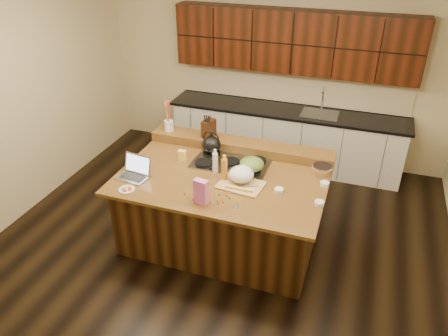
% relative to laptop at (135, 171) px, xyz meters
% --- Properties ---
extents(room, '(5.52, 5.02, 2.72)m').
position_rel_laptop_xyz_m(room, '(0.96, 0.33, 0.37)').
color(room, black).
rests_on(room, ground).
extents(island, '(2.40, 1.60, 0.92)m').
position_rel_laptop_xyz_m(island, '(0.96, 0.33, -0.52)').
color(island, black).
rests_on(island, ground).
extents(back_ledge, '(2.40, 0.30, 0.12)m').
position_rel_laptop_xyz_m(back_ledge, '(0.96, 1.03, -0.00)').
color(back_ledge, black).
rests_on(back_ledge, island).
extents(cooktop, '(0.92, 0.52, 0.05)m').
position_rel_laptop_xyz_m(cooktop, '(0.96, 0.63, -0.05)').
color(cooktop, gray).
rests_on(cooktop, island).
extents(back_counter, '(3.70, 0.66, 2.40)m').
position_rel_laptop_xyz_m(back_counter, '(1.26, 2.56, -0.00)').
color(back_counter, silver).
rests_on(back_counter, ground).
extents(kettle, '(0.31, 0.31, 0.22)m').
position_rel_laptop_xyz_m(kettle, '(0.66, 0.76, 0.09)').
color(kettle, black).
rests_on(kettle, cooktop).
extents(green_bowl, '(0.33, 0.33, 0.16)m').
position_rel_laptop_xyz_m(green_bowl, '(1.26, 0.50, 0.06)').
color(green_bowl, '#4E6D2B').
rests_on(green_bowl, cooktop).
extents(laptop, '(0.38, 0.31, 0.24)m').
position_rel_laptop_xyz_m(laptop, '(0.00, 0.00, 0.00)').
color(laptop, '#B7B7BC').
rests_on(laptop, island).
extents(oil_bottle, '(0.07, 0.07, 0.27)m').
position_rel_laptop_xyz_m(oil_bottle, '(1.01, 0.26, 0.07)').
color(oil_bottle, '#BD7221').
rests_on(oil_bottle, island).
extents(vinegar_bottle, '(0.08, 0.08, 0.25)m').
position_rel_laptop_xyz_m(vinegar_bottle, '(0.85, 0.39, 0.06)').
color(vinegar_bottle, silver).
rests_on(vinegar_bottle, island).
extents(wooden_tray, '(0.53, 0.42, 0.20)m').
position_rel_laptop_xyz_m(wooden_tray, '(1.21, 0.25, 0.02)').
color(wooden_tray, tan).
rests_on(wooden_tray, island).
extents(ramekin_a, '(0.11, 0.11, 0.04)m').
position_rel_laptop_xyz_m(ramekin_a, '(1.65, 0.21, -0.04)').
color(ramekin_a, white).
rests_on(ramekin_a, island).
extents(ramekin_b, '(0.13, 0.13, 0.04)m').
position_rel_laptop_xyz_m(ramekin_b, '(2.11, 0.11, -0.04)').
color(ramekin_b, white).
rests_on(ramekin_b, island).
extents(ramekin_c, '(0.13, 0.13, 0.04)m').
position_rel_laptop_xyz_m(ramekin_c, '(2.11, 0.51, -0.04)').
color(ramekin_c, white).
rests_on(ramekin_c, island).
extents(strainer_bowl, '(0.25, 0.25, 0.09)m').
position_rel_laptop_xyz_m(strainer_bowl, '(2.04, 0.76, -0.02)').
color(strainer_bowl, '#996B3F').
rests_on(strainer_bowl, island).
extents(kitchen_timer, '(0.08, 0.08, 0.07)m').
position_rel_laptop_xyz_m(kitchen_timer, '(1.30, -0.21, -0.03)').
color(kitchen_timer, silver).
rests_on(kitchen_timer, island).
extents(pink_bag, '(0.16, 0.11, 0.28)m').
position_rel_laptop_xyz_m(pink_bag, '(0.93, -0.26, 0.07)').
color(pink_bag, '#DA66B7').
rests_on(pink_bag, island).
extents(candy_plate, '(0.21, 0.21, 0.01)m').
position_rel_laptop_xyz_m(candy_plate, '(0.06, -0.30, -0.06)').
color(candy_plate, white).
rests_on(candy_plate, island).
extents(package_box, '(0.10, 0.07, 0.14)m').
position_rel_laptop_xyz_m(package_box, '(0.36, 0.52, 0.00)').
color(package_box, '#E9D252').
rests_on(package_box, island).
extents(utensil_crock, '(0.16, 0.16, 0.14)m').
position_rel_laptop_xyz_m(utensil_crock, '(-0.05, 1.03, 0.13)').
color(utensil_crock, white).
rests_on(utensil_crock, back_ledge).
extents(knife_block, '(0.16, 0.21, 0.23)m').
position_rel_laptop_xyz_m(knife_block, '(0.52, 1.03, 0.17)').
color(knife_block, black).
rests_on(knife_block, back_ledge).
extents(gumdrop_0, '(0.02, 0.02, 0.02)m').
position_rel_laptop_xyz_m(gumdrop_0, '(0.87, -0.09, -0.06)').
color(gumdrop_0, red).
rests_on(gumdrop_0, island).
extents(gumdrop_1, '(0.02, 0.02, 0.02)m').
position_rel_laptop_xyz_m(gumdrop_1, '(1.06, -0.06, -0.06)').
color(gumdrop_1, '#198C26').
rests_on(gumdrop_1, island).
extents(gumdrop_2, '(0.02, 0.02, 0.02)m').
position_rel_laptop_xyz_m(gumdrop_2, '(0.81, -0.12, -0.06)').
color(gumdrop_2, red).
rests_on(gumdrop_2, island).
extents(gumdrop_3, '(0.02, 0.02, 0.02)m').
position_rel_laptop_xyz_m(gumdrop_3, '(0.92, -0.10, -0.06)').
color(gumdrop_3, '#198C26').
rests_on(gumdrop_3, island).
extents(gumdrop_4, '(0.02, 0.02, 0.02)m').
position_rel_laptop_xyz_m(gumdrop_4, '(1.14, -0.18, -0.06)').
color(gumdrop_4, red).
rests_on(gumdrop_4, island).
extents(gumdrop_5, '(0.02, 0.02, 0.02)m').
position_rel_laptop_xyz_m(gumdrop_5, '(1.01, -0.22, -0.06)').
color(gumdrop_5, '#198C26').
rests_on(gumdrop_5, island).
extents(gumdrop_6, '(0.02, 0.02, 0.02)m').
position_rel_laptop_xyz_m(gumdrop_6, '(0.70, -0.17, -0.06)').
color(gumdrop_6, red).
rests_on(gumdrop_6, island).
extents(gumdrop_7, '(0.02, 0.02, 0.02)m').
position_rel_laptop_xyz_m(gumdrop_7, '(1.08, -0.18, -0.06)').
color(gumdrop_7, '#198C26').
rests_on(gumdrop_7, island).
extents(gumdrop_8, '(0.02, 0.02, 0.02)m').
position_rel_laptop_xyz_m(gumdrop_8, '(0.82, -0.24, -0.06)').
color(gumdrop_8, red).
rests_on(gumdrop_8, island).
extents(gumdrop_9, '(0.02, 0.02, 0.02)m').
position_rel_laptop_xyz_m(gumdrop_9, '(1.18, -0.09, -0.06)').
color(gumdrop_9, '#198C26').
rests_on(gumdrop_9, island).
extents(gumdrop_10, '(0.02, 0.02, 0.02)m').
position_rel_laptop_xyz_m(gumdrop_10, '(1.11, -0.22, -0.06)').
color(gumdrop_10, red).
rests_on(gumdrop_10, island).
extents(gumdrop_11, '(0.02, 0.02, 0.02)m').
position_rel_laptop_xyz_m(gumdrop_11, '(0.75, -0.21, -0.06)').
color(gumdrop_11, '#198C26').
rests_on(gumdrop_11, island).
extents(gumdrop_12, '(0.02, 0.02, 0.02)m').
position_rel_laptop_xyz_m(gumdrop_12, '(1.14, -0.05, -0.06)').
color(gumdrop_12, red).
rests_on(gumdrop_12, island).
extents(gumdrop_13, '(0.02, 0.02, 0.02)m').
position_rel_laptop_xyz_m(gumdrop_13, '(0.84, -0.11, -0.06)').
color(gumdrop_13, '#198C26').
rests_on(gumdrop_13, island).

